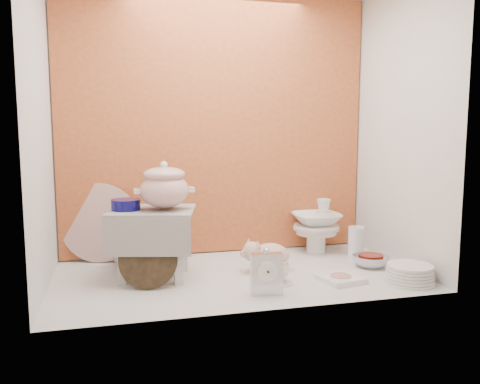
# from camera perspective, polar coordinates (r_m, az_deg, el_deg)

# --- Properties ---
(ground) EXTENTS (1.80, 1.80, 0.00)m
(ground) POSITION_cam_1_polar(r_m,az_deg,el_deg) (2.55, -0.33, -9.47)
(ground) COLOR silver
(ground) RESTS_ON ground
(niche_shell) EXTENTS (1.86, 1.03, 1.53)m
(niche_shell) POSITION_cam_1_polar(r_m,az_deg,el_deg) (2.62, -1.32, 11.56)
(niche_shell) COLOR #C66231
(niche_shell) RESTS_ON ground
(step_stool) EXTENTS (0.47, 0.43, 0.34)m
(step_stool) POSITION_cam_1_polar(r_m,az_deg,el_deg) (2.51, -9.87, -5.80)
(step_stool) COLOR silver
(step_stool) RESTS_ON ground
(soup_tureen) EXTENTS (0.36, 0.36, 0.24)m
(soup_tureen) POSITION_cam_1_polar(r_m,az_deg,el_deg) (2.44, -8.63, 0.75)
(soup_tureen) COLOR white
(soup_tureen) RESTS_ON step_stool
(cobalt_bowl) EXTENTS (0.15, 0.15, 0.05)m
(cobalt_bowl) POSITION_cam_1_polar(r_m,az_deg,el_deg) (2.48, -12.89, -1.41)
(cobalt_bowl) COLOR #0C0B54
(cobalt_bowl) RESTS_ON step_stool
(floral_platter) EXTENTS (0.44, 0.19, 0.44)m
(floral_platter) POSITION_cam_1_polar(r_m,az_deg,el_deg) (2.86, -15.75, -3.39)
(floral_platter) COLOR silver
(floral_platter) RESTS_ON ground
(blue_white_vase) EXTENTS (0.26, 0.26, 0.24)m
(blue_white_vase) POSITION_cam_1_polar(r_m,az_deg,el_deg) (2.72, -12.09, -5.95)
(blue_white_vase) COLOR white
(blue_white_vase) RESTS_ON ground
(lacquer_tray) EXTENTS (0.29, 0.14, 0.27)m
(lacquer_tray) POSITION_cam_1_polar(r_m,az_deg,el_deg) (2.36, -10.44, -7.61)
(lacquer_tray) COLOR black
(lacquer_tray) RESTS_ON ground
(mantel_clock) EXTENTS (0.15, 0.06, 0.21)m
(mantel_clock) POSITION_cam_1_polar(r_m,az_deg,el_deg) (2.25, 3.03, -9.07)
(mantel_clock) COLOR silver
(mantel_clock) RESTS_ON ground
(plush_pig) EXTENTS (0.30, 0.25, 0.16)m
(plush_pig) POSITION_cam_1_polar(r_m,az_deg,el_deg) (2.61, 3.41, -7.30)
(plush_pig) COLOR #D0AC93
(plush_pig) RESTS_ON ground
(teacup_saucer) EXTENTS (0.18, 0.18, 0.01)m
(teacup_saucer) POSITION_cam_1_polar(r_m,az_deg,el_deg) (2.43, 4.04, -10.23)
(teacup_saucer) COLOR white
(teacup_saucer) RESTS_ON ground
(gold_rim_teacup) EXTENTS (0.17, 0.17, 0.10)m
(gold_rim_teacup) POSITION_cam_1_polar(r_m,az_deg,el_deg) (2.41, 4.05, -8.96)
(gold_rim_teacup) COLOR white
(gold_rim_teacup) RESTS_ON teacup_saucer
(lattice_dish) EXTENTS (0.22, 0.22, 0.03)m
(lattice_dish) POSITION_cam_1_polar(r_m,az_deg,el_deg) (2.50, 11.42, -9.65)
(lattice_dish) COLOR white
(lattice_dish) RESTS_ON ground
(dinner_plate_stack) EXTENTS (0.31, 0.31, 0.09)m
(dinner_plate_stack) POSITION_cam_1_polar(r_m,az_deg,el_deg) (2.55, 18.79, -8.82)
(dinner_plate_stack) COLOR white
(dinner_plate_stack) RESTS_ON ground
(crystal_bowl) EXTENTS (0.22, 0.22, 0.06)m
(crystal_bowl) POSITION_cam_1_polar(r_m,az_deg,el_deg) (2.78, 14.68, -7.61)
(crystal_bowl) COLOR silver
(crystal_bowl) RESTS_ON ground
(clear_glass_vase) EXTENTS (0.10, 0.10, 0.18)m
(clear_glass_vase) POSITION_cam_1_polar(r_m,az_deg,el_deg) (2.92, 13.08, -5.63)
(clear_glass_vase) COLOR silver
(clear_glass_vase) RESTS_ON ground
(porcelain_tower) EXTENTS (0.36, 0.36, 0.32)m
(porcelain_tower) POSITION_cam_1_polar(r_m,az_deg,el_deg) (3.00, 8.69, -3.82)
(porcelain_tower) COLOR white
(porcelain_tower) RESTS_ON ground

